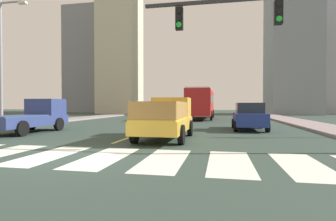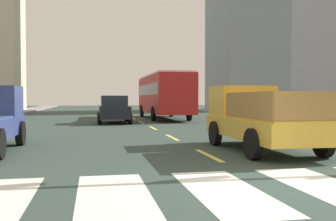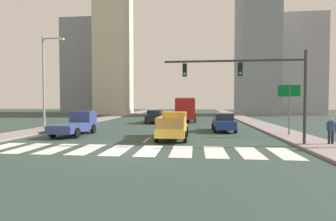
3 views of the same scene
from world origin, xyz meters
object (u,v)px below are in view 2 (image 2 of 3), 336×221
(city_bus, at_px, (164,93))
(sedan_mid, at_px, (300,114))
(pickup_stakebed, at_px, (257,118))
(sedan_near_right, at_px, (114,109))

(city_bus, xyz_separation_m, sedan_mid, (3.94, -12.94, -1.09))
(pickup_stakebed, bearing_deg, city_bus, 88.00)
(city_bus, height_order, sedan_mid, city_bus)
(pickup_stakebed, relative_size, city_bus, 0.48)
(pickup_stakebed, relative_size, sedan_near_right, 1.18)
(city_bus, distance_m, sedan_near_right, 6.07)
(pickup_stakebed, height_order, city_bus, city_bus)
(city_bus, bearing_deg, sedan_near_right, -131.39)
(sedan_mid, height_order, sedan_near_right, same)
(sedan_mid, bearing_deg, sedan_near_right, 130.32)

